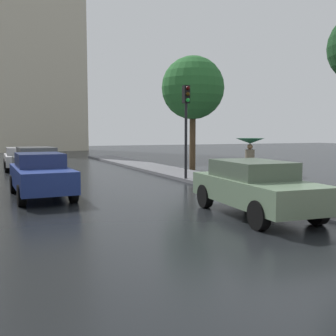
% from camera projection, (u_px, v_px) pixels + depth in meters
% --- Properties ---
extents(ground, '(120.00, 120.00, 0.00)m').
position_uv_depth(ground, '(288.00, 293.00, 5.27)').
color(ground, black).
extents(car_grey_near_kerb, '(1.91, 4.57, 1.48)m').
position_uv_depth(car_grey_near_kerb, '(36.00, 163.00, 17.95)').
color(car_grey_near_kerb, slate).
rests_on(car_grey_near_kerb, ground).
extents(car_green_far_ahead, '(2.03, 4.34, 1.40)m').
position_uv_depth(car_green_far_ahead, '(255.00, 186.00, 10.23)').
color(car_green_far_ahead, slate).
rests_on(car_green_far_ahead, ground).
extents(car_white_behind_camera, '(1.76, 4.26, 1.28)m').
position_uv_depth(car_white_behind_camera, '(20.00, 158.00, 22.78)').
color(car_white_behind_camera, silver).
rests_on(car_white_behind_camera, ground).
extents(car_blue_far_lane, '(1.81, 4.33, 1.45)m').
position_uv_depth(car_blue_far_lane, '(41.00, 175.00, 13.09)').
color(car_blue_far_lane, navy).
rests_on(car_blue_far_lane, ground).
extents(pedestrian_with_umbrella_near, '(1.05, 1.05, 1.78)m').
position_uv_depth(pedestrian_with_umbrella_near, '(250.00, 148.00, 14.76)').
color(pedestrian_with_umbrella_near, black).
rests_on(pedestrian_with_umbrella_near, sidewalk_strip).
extents(traffic_light, '(0.26, 0.39, 3.98)m').
position_uv_depth(traffic_light, '(186.00, 114.00, 16.99)').
color(traffic_light, black).
rests_on(traffic_light, sidewalk_strip).
extents(street_tree_far, '(3.50, 3.50, 6.38)m').
position_uv_depth(street_tree_far, '(193.00, 88.00, 22.21)').
color(street_tree_far, '#4C3823').
rests_on(street_tree_far, ground).
extents(distant_tower, '(10.96, 8.13, 32.30)m').
position_uv_depth(distant_tower, '(35.00, 29.00, 45.93)').
color(distant_tower, beige).
rests_on(distant_tower, ground).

